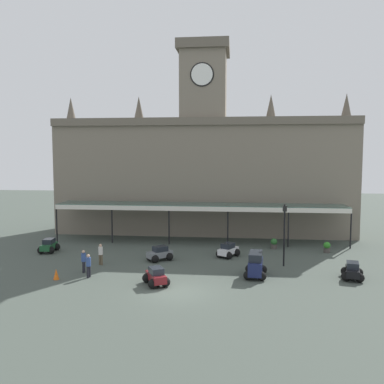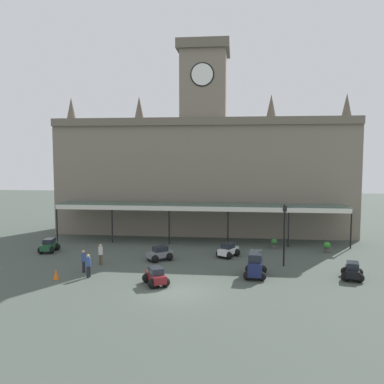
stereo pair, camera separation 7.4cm
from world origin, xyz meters
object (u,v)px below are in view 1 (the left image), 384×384
car_navy_van (256,266)px  victorian_lamppost (284,228)px  car_black_sedan (352,272)px  car_green_sedan (49,246)px  traffic_cone (56,274)px  pedestrian_beside_cars (88,265)px  car_maroon_sedan (156,277)px  car_white_sedan (228,251)px  car_grey_sedan (160,254)px  pedestrian_near_entrance (101,253)px  pedestrian_crossing_forecourt (84,260)px  planter_forecourt_centre (327,247)px  planter_near_kerb (274,244)px

car_navy_van → victorian_lamppost: victorian_lamppost is taller
car_black_sedan → car_green_sedan: same height
traffic_cone → pedestrian_beside_cars: bearing=18.1°
car_maroon_sedan → car_white_sedan: (4.63, 8.05, 0.00)m
car_grey_sedan → car_white_sedan: bearing=17.9°
car_grey_sedan → victorian_lamppost: (9.92, -0.65, 2.53)m
pedestrian_beside_cars → pedestrian_near_entrance: 3.36m
car_white_sedan → pedestrian_crossing_forecourt: size_ratio=1.35×
car_navy_van → car_maroon_sedan: 7.15m
car_white_sedan → pedestrian_crossing_forecourt: bearing=-151.2°
pedestrian_crossing_forecourt → planter_forecourt_centre: size_ratio=1.74×
car_green_sedan → planter_near_kerb: car_green_sedan is taller
pedestrian_near_entrance → pedestrian_crossing_forecourt: same height
pedestrian_near_entrance → victorian_lamppost: size_ratio=0.34×
car_white_sedan → planter_forecourt_centre: 9.04m
car_maroon_sedan → pedestrian_near_entrance: pedestrian_near_entrance is taller
car_maroon_sedan → pedestrian_crossing_forecourt: 6.30m
car_maroon_sedan → planter_forecourt_centre: size_ratio=2.34×
car_black_sedan → car_green_sedan: 25.26m
pedestrian_beside_cars → victorian_lamppost: size_ratio=0.34×
car_grey_sedan → car_navy_van: size_ratio=0.90×
planter_forecourt_centre → car_navy_van: bearing=-129.6°
pedestrian_beside_cars → pedestrian_crossing_forecourt: same height
car_black_sedan → pedestrian_beside_cars: pedestrian_beside_cars is taller
car_black_sedan → pedestrian_crossing_forecourt: 19.26m
pedestrian_beside_cars → planter_near_kerb: bearing=37.1°
car_black_sedan → pedestrian_near_entrance: 18.77m
car_navy_van → car_green_sedan: bearing=162.7°
car_black_sedan → traffic_cone: (-20.53, -2.33, -0.13)m
car_navy_van → planter_near_kerb: car_navy_van is taller
car_white_sedan → car_navy_van: bearing=-69.6°
car_navy_van → car_green_sedan: (-17.98, 5.59, -0.30)m
car_grey_sedan → car_black_sedan: bearing=-13.8°
car_green_sedan → pedestrian_near_entrance: (6.00, -3.66, 0.41)m
pedestrian_near_entrance → pedestrian_crossing_forecourt: (-0.56, -2.17, 0.00)m
car_grey_sedan → pedestrian_crossing_forecourt: bearing=-141.2°
car_grey_sedan → traffic_cone: size_ratio=3.01×
car_navy_van → traffic_cone: 13.99m
car_navy_van → pedestrian_beside_cars: bearing=-173.1°
victorian_lamppost → car_black_sedan: bearing=-33.1°
car_navy_van → traffic_cone: (-13.82, -2.11, -0.44)m
pedestrian_beside_cars → car_navy_van: bearing=6.9°
car_maroon_sedan → traffic_cone: size_ratio=3.02×
car_black_sedan → car_maroon_sedan: (-13.39, -2.74, 0.00)m
car_navy_van → planter_forecourt_centre: bearing=50.4°
pedestrian_near_entrance → car_white_sedan: bearing=19.9°
car_black_sedan → car_navy_van: car_navy_van is taller
car_maroon_sedan → traffic_cone: car_maroon_sedan is taller
traffic_cone → planter_near_kerb: bearing=34.9°
car_white_sedan → pedestrian_beside_cars: bearing=-144.3°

